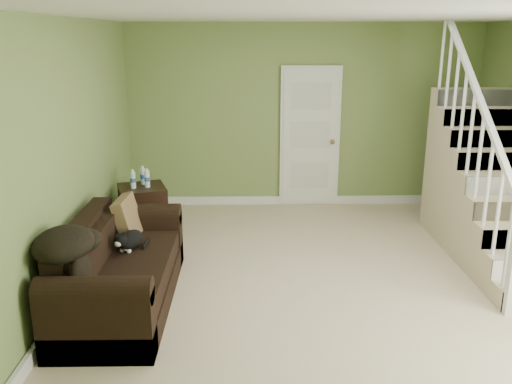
{
  "coord_description": "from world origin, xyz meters",
  "views": [
    {
      "loc": [
        -0.81,
        -4.98,
        2.45
      ],
      "look_at": [
        -0.72,
        0.31,
        0.89
      ],
      "focal_mm": 38.0,
      "sensor_mm": 36.0,
      "label": 1
    }
  ],
  "objects_px": {
    "side_table": "(143,211)",
    "banana": "(128,285)",
    "cat": "(130,240)",
    "sofa": "(118,273)"
  },
  "relations": [
    {
      "from": "banana",
      "to": "side_table",
      "type": "bearing_deg",
      "value": 80.12
    },
    {
      "from": "sofa",
      "to": "side_table",
      "type": "bearing_deg",
      "value": 92.7
    },
    {
      "from": "side_table",
      "to": "banana",
      "type": "height_order",
      "value": "side_table"
    },
    {
      "from": "sofa",
      "to": "side_table",
      "type": "distance_m",
      "value": 1.75
    },
    {
      "from": "sofa",
      "to": "side_table",
      "type": "relative_size",
      "value": 2.32
    },
    {
      "from": "side_table",
      "to": "cat",
      "type": "height_order",
      "value": "side_table"
    },
    {
      "from": "side_table",
      "to": "cat",
      "type": "bearing_deg",
      "value": -83.89
    },
    {
      "from": "side_table",
      "to": "banana",
      "type": "relative_size",
      "value": 4.0
    },
    {
      "from": "side_table",
      "to": "banana",
      "type": "xyz_separation_m",
      "value": [
        0.31,
        -2.32,
        0.14
      ]
    },
    {
      "from": "side_table",
      "to": "banana",
      "type": "bearing_deg",
      "value": -82.48
    }
  ]
}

